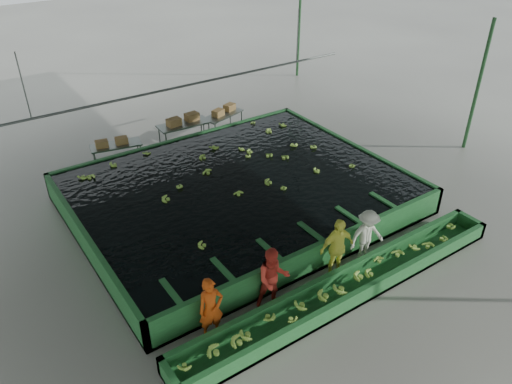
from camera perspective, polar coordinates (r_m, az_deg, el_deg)
ground at (r=15.29m, az=1.06°, el=-4.01°), size 80.00×80.00×0.00m
shed_roof at (r=13.03m, az=1.28°, el=14.18°), size 20.00×22.00×0.04m
shed_posts at (r=13.98m, az=1.16°, el=4.35°), size 20.00×22.00×5.00m
flotation_tank at (r=16.08m, az=-2.01°, el=-0.13°), size 10.00×8.00×0.90m
tank_water at (r=15.87m, az=-2.04°, el=1.10°), size 9.70×7.70×0.00m
sorting_trough at (r=13.02m, az=10.41°, el=-10.68°), size 10.00×1.00×0.50m
cableway_rail at (r=17.76m, az=-8.40°, el=11.87°), size 0.08×0.08×14.00m
rail_hanger_left at (r=16.04m, az=-25.05°, el=10.87°), size 0.04×0.04×2.00m
rail_hanger_right at (r=20.05m, az=4.77°, el=17.36°), size 0.04×0.04×2.00m
worker_a at (r=11.53m, az=-5.17°, el=-13.12°), size 0.64×0.47×1.62m
worker_b at (r=12.18m, az=1.95°, el=-9.84°), size 1.01×0.91×1.69m
worker_c at (r=13.21m, az=9.23°, el=-6.30°), size 1.06×0.54×1.74m
worker_d at (r=13.92m, az=12.56°, el=-4.92°), size 1.13×0.80×1.58m
packing_table_left at (r=19.20m, az=-15.56°, el=4.15°), size 1.93×1.07×0.83m
packing_table_mid at (r=20.17m, az=-8.17°, el=6.55°), size 2.08×0.92×0.93m
packing_table_right at (r=21.09m, az=-3.79°, el=7.82°), size 1.97×1.24×0.84m
box_stack_left at (r=18.99m, az=-16.11°, el=5.16°), size 1.19×0.51×0.25m
box_stack_mid at (r=20.05m, az=-8.31°, el=7.84°), size 1.39×0.52×0.29m
box_stack_right at (r=21.05m, az=-3.68°, el=9.01°), size 1.27×0.75×0.27m
floating_bananas at (r=16.46m, az=-3.54°, el=2.27°), size 9.02×6.15×0.12m
trough_bananas at (r=12.92m, az=10.47°, el=-10.19°), size 9.12×0.61×0.12m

